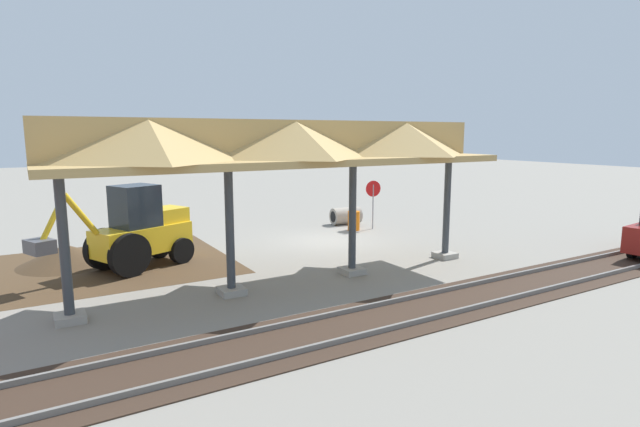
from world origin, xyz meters
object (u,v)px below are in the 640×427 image
object	(u,v)px
concrete_pipe	(346,216)
traffic_barrel	(354,221)
backhoe	(138,231)
stop_sign	(373,194)

from	to	relation	value
concrete_pipe	traffic_barrel	bearing A→B (deg)	69.51
backhoe	traffic_barrel	bearing A→B (deg)	-169.95
stop_sign	backhoe	size ratio (longest dim) A/B	0.44
backhoe	traffic_barrel	xyz separation A→B (m)	(-10.00, -1.77, -0.81)
backhoe	concrete_pipe	world-z (taller)	backhoe
stop_sign	traffic_barrel	world-z (taller)	stop_sign
stop_sign	traffic_barrel	xyz separation A→B (m)	(0.98, -0.17, -1.21)
backhoe	concrete_pipe	bearing A→B (deg)	-162.63
concrete_pipe	backhoe	bearing A→B (deg)	17.37
backhoe	stop_sign	bearing A→B (deg)	-171.69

